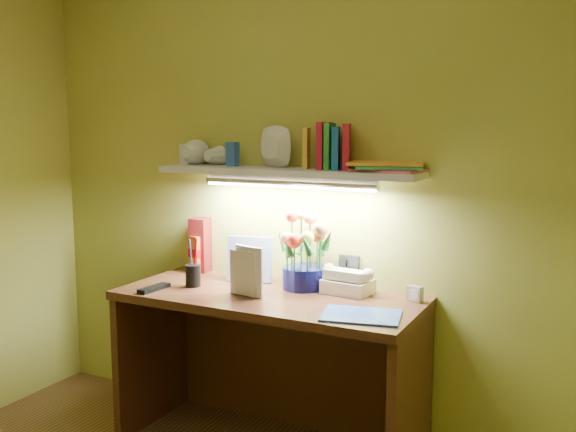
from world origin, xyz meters
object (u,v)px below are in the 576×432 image
object	(u,v)px
desk	(269,372)
flower_bouquet	(304,251)
desk_clock	(415,294)
whisky_bottle	(197,249)
telephone	(348,280)

from	to	relation	value
desk	flower_bouquet	xyz separation A→B (m)	(0.10, 0.17, 0.55)
desk	desk_clock	size ratio (longest dim) A/B	20.28
flower_bouquet	whisky_bottle	world-z (taller)	flower_bouquet
flower_bouquet	whisky_bottle	size ratio (longest dim) A/B	1.45
desk	whisky_bottle	world-z (taller)	whisky_bottle
whisky_bottle	desk_clock	bearing A→B (deg)	-1.65
desk	whisky_bottle	bearing A→B (deg)	158.12
desk	flower_bouquet	distance (m)	0.59
desk	flower_bouquet	world-z (taller)	flower_bouquet
telephone	whisky_bottle	world-z (taller)	whisky_bottle
telephone	desk_clock	xyz separation A→B (m)	(0.31, 0.00, -0.03)
flower_bouquet	telephone	distance (m)	0.25
desk	telephone	size ratio (longest dim) A/B	6.60
flower_bouquet	whisky_bottle	distance (m)	0.64
flower_bouquet	telephone	bearing A→B (deg)	2.79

